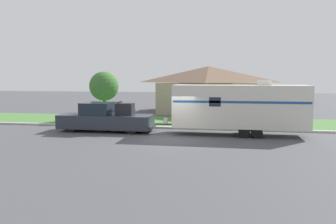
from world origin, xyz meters
The scene contains 8 objects.
ground_plane centered at (0.00, 0.00, 0.00)m, with size 120.00×120.00×0.00m, color #47474C.
curb_strip centered at (0.00, 3.75, 0.07)m, with size 80.00×0.30×0.14m.
lawn_strip centered at (0.00, 7.40, 0.01)m, with size 80.00×7.00×0.03m.
house_across_street centered at (1.30, 15.65, 2.50)m, with size 10.63×7.92×4.82m.
pickup_truck centered at (-4.96, 1.89, 0.87)m, with size 6.47×2.03×2.06m.
travel_trailer centered at (3.95, 1.89, 1.85)m, with size 9.60×2.22×3.46m.
mailbox centered at (-3.88, 4.69, 0.95)m, with size 0.48×0.20×1.24m.
tree_in_yard centered at (-7.23, 7.70, 2.90)m, with size 2.51×2.51×4.17m.
Camera 1 is at (3.03, -19.15, 3.68)m, focal length 35.00 mm.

